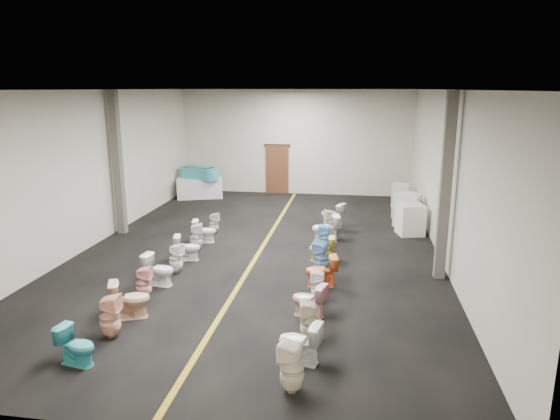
# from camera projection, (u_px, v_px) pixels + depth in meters

# --- Properties ---
(floor) EXTENTS (16.00, 16.00, 0.00)m
(floor) POSITION_uv_depth(u_px,v_px,m) (261.00, 249.00, 14.46)
(floor) COLOR black
(floor) RESTS_ON ground
(ceiling) EXTENTS (16.00, 16.00, 0.00)m
(ceiling) POSITION_uv_depth(u_px,v_px,m) (260.00, 90.00, 13.39)
(ceiling) COLOR black
(ceiling) RESTS_ON ground
(wall_back) EXTENTS (10.00, 0.00, 10.00)m
(wall_back) POSITION_uv_depth(u_px,v_px,m) (296.00, 142.00, 21.60)
(wall_back) COLOR beige
(wall_back) RESTS_ON ground
(wall_front) EXTENTS (10.00, 0.00, 10.00)m
(wall_front) POSITION_uv_depth(u_px,v_px,m) (139.00, 276.00, 6.25)
(wall_front) COLOR beige
(wall_front) RESTS_ON ground
(wall_left) EXTENTS (0.00, 16.00, 16.00)m
(wall_left) POSITION_uv_depth(u_px,v_px,m) (94.00, 168.00, 14.67)
(wall_left) COLOR beige
(wall_left) RESTS_ON ground
(wall_right) EXTENTS (0.00, 16.00, 16.00)m
(wall_right) POSITION_uv_depth(u_px,v_px,m) (446.00, 177.00, 13.18)
(wall_right) COLOR beige
(wall_right) RESTS_ON ground
(aisle_stripe) EXTENTS (0.12, 15.60, 0.01)m
(aisle_stripe) POSITION_uv_depth(u_px,v_px,m) (261.00, 249.00, 14.46)
(aisle_stripe) COLOR #9C7E16
(aisle_stripe) RESTS_ON floor
(back_door) EXTENTS (1.00, 0.10, 2.10)m
(back_door) POSITION_uv_depth(u_px,v_px,m) (277.00, 170.00, 21.95)
(back_door) COLOR #562D19
(back_door) RESTS_ON floor
(door_frame) EXTENTS (1.15, 0.08, 0.10)m
(door_frame) POSITION_uv_depth(u_px,v_px,m) (277.00, 145.00, 21.71)
(door_frame) COLOR #331C11
(door_frame) RESTS_ON back_door
(column_left) EXTENTS (0.25, 0.25, 4.50)m
(column_left) POSITION_uv_depth(u_px,v_px,m) (118.00, 163.00, 15.59)
(column_left) COLOR #59544C
(column_left) RESTS_ON floor
(column_right) EXTENTS (0.25, 0.25, 4.50)m
(column_right) POSITION_uv_depth(u_px,v_px,m) (446.00, 188.00, 11.78)
(column_right) COLOR #59544C
(column_right) RESTS_ON floor
(display_table) EXTENTS (2.08, 1.49, 0.83)m
(display_table) POSITION_uv_depth(u_px,v_px,m) (200.00, 188.00, 21.19)
(display_table) COLOR silver
(display_table) RESTS_ON floor
(bathtub) EXTENTS (1.79, 1.05, 0.55)m
(bathtub) POSITION_uv_depth(u_px,v_px,m) (199.00, 173.00, 21.04)
(bathtub) COLOR teal
(bathtub) RESTS_ON display_table
(appliance_crate_a) EXTENTS (0.92, 0.92, 0.98)m
(appliance_crate_a) POSITION_uv_depth(u_px,v_px,m) (410.00, 220.00, 15.81)
(appliance_crate_a) COLOR white
(appliance_crate_a) RESTS_ON floor
(appliance_crate_b) EXTENTS (0.99, 0.99, 1.07)m
(appliance_crate_b) POSITION_uv_depth(u_px,v_px,m) (407.00, 210.00, 16.85)
(appliance_crate_b) COLOR silver
(appliance_crate_b) RESTS_ON floor
(appliance_crate_c) EXTENTS (0.93, 0.93, 0.89)m
(appliance_crate_c) POSITION_uv_depth(u_px,v_px,m) (404.00, 205.00, 17.98)
(appliance_crate_c) COLOR beige
(appliance_crate_c) RESTS_ON floor
(appliance_crate_d) EXTENTS (0.73, 0.73, 0.89)m
(appliance_crate_d) POSITION_uv_depth(u_px,v_px,m) (400.00, 195.00, 19.66)
(appliance_crate_d) COLOR silver
(appliance_crate_d) RESTS_ON floor
(toilet_left_0) EXTENTS (0.73, 0.50, 0.68)m
(toilet_left_0) POSITION_uv_depth(u_px,v_px,m) (77.00, 346.00, 8.35)
(toilet_left_0) COLOR #3BABB2
(toilet_left_0) RESTS_ON floor
(toilet_left_1) EXTENTS (0.42, 0.41, 0.85)m
(toilet_left_1) POSITION_uv_depth(u_px,v_px,m) (110.00, 316.00, 9.23)
(toilet_left_1) COLOR #FBB99E
(toilet_left_1) RESTS_ON floor
(toilet_left_2) EXTENTS (0.90, 0.73, 0.80)m
(toilet_left_2) POSITION_uv_depth(u_px,v_px,m) (130.00, 299.00, 10.04)
(toilet_left_2) COLOR #EBB791
(toilet_left_2) RESTS_ON floor
(toilet_left_3) EXTENTS (0.37, 0.37, 0.75)m
(toilet_left_3) POSITION_uv_depth(u_px,v_px,m) (144.00, 283.00, 10.96)
(toilet_left_3) COLOR #F5A9AF
(toilet_left_3) RESTS_ON floor
(toilet_left_4) EXTENTS (0.79, 0.51, 0.76)m
(toilet_left_4) POSITION_uv_depth(u_px,v_px,m) (159.00, 270.00, 11.74)
(toilet_left_4) COLOR white
(toilet_left_4) RESTS_ON floor
(toilet_left_5) EXTENTS (0.41, 0.41, 0.76)m
(toilet_left_5) POSITION_uv_depth(u_px,v_px,m) (176.00, 258.00, 12.53)
(toilet_left_5) COLOR white
(toilet_left_5) RESTS_ON floor
(toilet_left_6) EXTENTS (0.76, 0.53, 0.71)m
(toilet_left_6) POSITION_uv_depth(u_px,v_px,m) (187.00, 248.00, 13.45)
(toilet_left_6) COLOR white
(toilet_left_6) RESTS_ON floor
(toilet_left_7) EXTENTS (0.45, 0.45, 0.80)m
(toilet_left_7) POSITION_uv_depth(u_px,v_px,m) (196.00, 237.00, 14.24)
(toilet_left_7) COLOR white
(toilet_left_7) RESTS_ON floor
(toilet_left_8) EXTENTS (0.75, 0.52, 0.71)m
(toilet_left_8) POSITION_uv_depth(u_px,v_px,m) (204.00, 231.00, 15.01)
(toilet_left_8) COLOR white
(toilet_left_8) RESTS_ON floor
(toilet_left_9) EXTENTS (0.33, 0.33, 0.68)m
(toilet_left_9) POSITION_uv_depth(u_px,v_px,m) (214.00, 223.00, 15.92)
(toilet_left_9) COLOR silver
(toilet_left_9) RESTS_ON floor
(toilet_right_0) EXTENTS (0.46, 0.45, 0.83)m
(toilet_right_0) POSITION_uv_depth(u_px,v_px,m) (292.00, 368.00, 7.56)
(toilet_right_0) COLOR #F5E5C8
(toilet_right_0) RESTS_ON floor
(toilet_right_1) EXTENTS (0.81, 0.56, 0.75)m
(toilet_right_1) POSITION_uv_depth(u_px,v_px,m) (300.00, 342.00, 8.39)
(toilet_right_1) COLOR white
(toilet_right_1) RESTS_ON floor
(toilet_right_2) EXTENTS (0.39, 0.39, 0.78)m
(toilet_right_2) POSITION_uv_depth(u_px,v_px,m) (310.00, 321.00, 9.13)
(toilet_right_2) COLOR beige
(toilet_right_2) RESTS_ON floor
(toilet_right_3) EXTENTS (0.80, 0.59, 0.72)m
(toilet_right_3) POSITION_uv_depth(u_px,v_px,m) (309.00, 300.00, 10.10)
(toilet_right_3) COLOR #F0ABB3
(toilet_right_3) RESTS_ON floor
(toilet_right_4) EXTENTS (0.34, 0.33, 0.73)m
(toilet_right_4) POSITION_uv_depth(u_px,v_px,m) (319.00, 286.00, 10.80)
(toilet_right_4) COLOR white
(toilet_right_4) RESTS_ON floor
(toilet_right_5) EXTENTS (0.81, 0.56, 0.75)m
(toilet_right_5) POSITION_uv_depth(u_px,v_px,m) (321.00, 271.00, 11.65)
(toilet_right_5) COLOR orange
(toilet_right_5) RESTS_ON floor
(toilet_right_6) EXTENTS (0.49, 0.48, 0.82)m
(toilet_right_6) POSITION_uv_depth(u_px,v_px,m) (321.00, 258.00, 12.47)
(toilet_right_6) COLOR #6F9FCF
(toilet_right_6) RESTS_ON floor
(toilet_right_7) EXTENTS (0.71, 0.43, 0.70)m
(toilet_right_7) POSITION_uv_depth(u_px,v_px,m) (322.00, 249.00, 13.36)
(toilet_right_7) COLOR #DDCD49
(toilet_right_7) RESTS_ON floor
(toilet_right_8) EXTENTS (0.39, 0.38, 0.75)m
(toilet_right_8) POSITION_uv_depth(u_px,v_px,m) (325.00, 238.00, 14.26)
(toilet_right_8) COLOR #79BAED
(toilet_right_8) RESTS_ON floor
(toilet_right_9) EXTENTS (0.90, 0.63, 0.84)m
(toilet_right_9) POSITION_uv_depth(u_px,v_px,m) (326.00, 228.00, 15.06)
(toilet_right_9) COLOR white
(toilet_right_9) RESTS_ON floor
(toilet_right_10) EXTENTS (0.46, 0.46, 0.80)m
(toilet_right_10) POSITION_uv_depth(u_px,v_px,m) (330.00, 222.00, 15.86)
(toilet_right_10) COLOR beige
(toilet_right_10) RESTS_ON floor
(toilet_right_11) EXTENTS (0.94, 0.76, 0.83)m
(toilet_right_11) POSITION_uv_depth(u_px,v_px,m) (332.00, 215.00, 16.67)
(toilet_right_11) COLOR silver
(toilet_right_11) RESTS_ON floor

